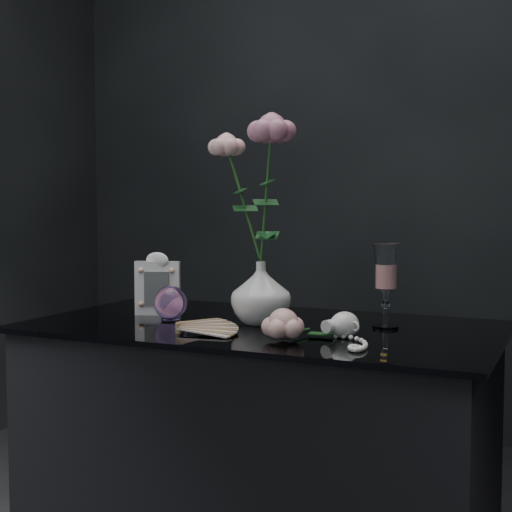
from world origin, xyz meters
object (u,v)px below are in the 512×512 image
at_px(paperweight, 170,303).
at_px(loose_rose, 283,324).
at_px(picture_frame, 157,284).
at_px(pearl_jar, 344,324).
at_px(wine_glass, 386,286).
at_px(vase, 261,293).

height_order(paperweight, loose_rose, paperweight).
relative_size(picture_frame, pearl_jar, 0.79).
bearing_deg(picture_frame, loose_rose, -42.35).
relative_size(wine_glass, loose_rose, 0.98).
distance_m(vase, loose_rose, 0.21).
distance_m(picture_frame, loose_rose, 0.45).
height_order(wine_glass, paperweight, wine_glass).
height_order(vase, wine_glass, wine_glass).
relative_size(wine_glass, paperweight, 2.34).
distance_m(vase, paperweight, 0.23).
xyz_separation_m(wine_glass, picture_frame, (-0.56, -0.05, -0.02)).
bearing_deg(loose_rose, wine_glass, 80.73).
distance_m(picture_frame, paperweight, 0.09).
relative_size(vase, picture_frame, 0.92).
bearing_deg(paperweight, pearl_jar, -6.23).
bearing_deg(vase, loose_rose, -53.13).
bearing_deg(pearl_jar, picture_frame, -168.50).
xyz_separation_m(picture_frame, pearl_jar, (0.51, -0.09, -0.05)).
relative_size(wine_glass, pearl_jar, 0.95).
height_order(vase, paperweight, vase).
height_order(picture_frame, pearl_jar, picture_frame).
height_order(picture_frame, loose_rose, picture_frame).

